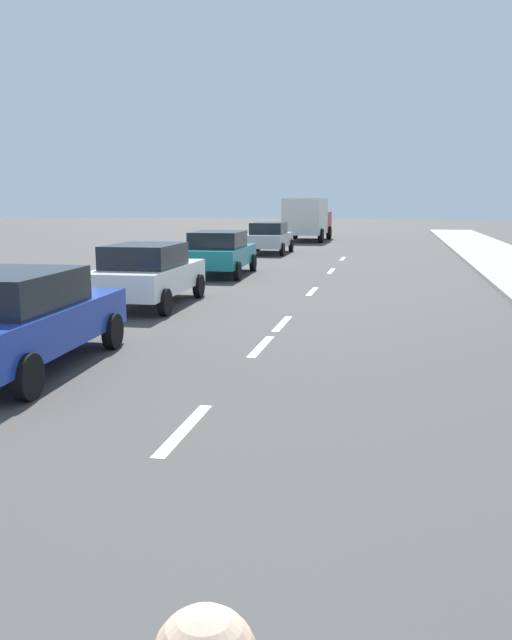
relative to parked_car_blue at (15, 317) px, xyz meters
The scene contains 12 objects.
ground_plane 9.81m from the parked_car_blue, 69.38° to the left, with size 160.00×160.00×0.00m, color #423F3D.
lane_stripe_2 4.10m from the parked_car_blue, 31.09° to the right, with size 0.16×1.80×0.01m, color white.
lane_stripe_3 4.28m from the parked_car_blue, 34.95° to the left, with size 0.16×1.80×0.01m, color white.
lane_stripe_4 5.87m from the parked_car_blue, 53.69° to the left, with size 0.16×1.80×0.01m, color white.
lane_stripe_5 10.52m from the parked_car_blue, 70.84° to the left, with size 0.16×1.80×0.01m, color white.
lane_stripe_6 16.12m from the parked_car_blue, 77.66° to the left, with size 0.16×1.80×0.01m, color white.
lane_stripe_7 21.50m from the parked_car_blue, 80.78° to the left, with size 0.16×1.80×0.01m, color white.
parked_car_blue is the anchor object (origin of this frame).
parked_car_white 6.48m from the parked_car_blue, 93.04° to the left, with size 2.11×4.40×1.57m.
parked_car_teal 13.51m from the parked_car_blue, 91.56° to the left, with size 2.22×4.59×1.57m.
parked_car_silver 23.50m from the parked_car_blue, 91.13° to the left, with size 2.01×4.29×1.57m.
delivery_truck 34.46m from the parked_car_blue, 89.99° to the left, with size 2.84×6.32×2.80m.
Camera 1 is at (2.32, 1.92, 2.62)m, focal length 36.30 mm.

